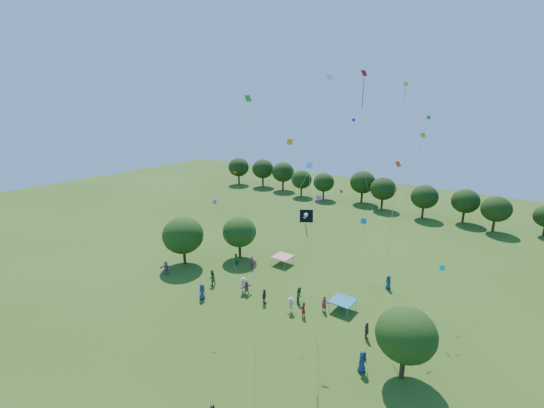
{
  "coord_description": "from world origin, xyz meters",
  "views": [
    {
      "loc": [
        19.74,
        -12.6,
        20.38
      ],
      "look_at": [
        0.0,
        14.0,
        11.0
      ],
      "focal_mm": 24.0,
      "sensor_mm": 36.0,
      "label": 1
    }
  ],
  "objects_px": {
    "near_tree_west": "(183,235)",
    "near_tree_north": "(239,232)",
    "red_high_kite": "(337,124)",
    "tent_blue": "(343,301)",
    "near_tree_east": "(406,335)",
    "tent_red_stripe": "(283,257)",
    "pirate_kite": "(306,218)"
  },
  "relations": [
    {
      "from": "tent_blue",
      "to": "red_high_kite",
      "type": "distance_m",
      "value": 17.62
    },
    {
      "from": "tent_blue",
      "to": "red_high_kite",
      "type": "relative_size",
      "value": 0.1
    },
    {
      "from": "tent_blue",
      "to": "red_high_kite",
      "type": "bearing_deg",
      "value": 137.41
    },
    {
      "from": "tent_red_stripe",
      "to": "pirate_kite",
      "type": "relative_size",
      "value": 0.2
    },
    {
      "from": "tent_red_stripe",
      "to": "tent_blue",
      "type": "bearing_deg",
      "value": -25.44
    },
    {
      "from": "near_tree_north",
      "to": "near_tree_west",
      "type": "bearing_deg",
      "value": -127.07
    },
    {
      "from": "near_tree_east",
      "to": "pirate_kite",
      "type": "relative_size",
      "value": 0.54
    },
    {
      "from": "near_tree_west",
      "to": "red_high_kite",
      "type": "bearing_deg",
      "value": 14.96
    },
    {
      "from": "near_tree_west",
      "to": "near_tree_north",
      "type": "bearing_deg",
      "value": 52.93
    },
    {
      "from": "pirate_kite",
      "to": "red_high_kite",
      "type": "relative_size",
      "value": 0.49
    },
    {
      "from": "near_tree_west",
      "to": "near_tree_east",
      "type": "bearing_deg",
      "value": -6.93
    },
    {
      "from": "red_high_kite",
      "to": "near_tree_north",
      "type": "bearing_deg",
      "value": 176.37
    },
    {
      "from": "near_tree_west",
      "to": "near_tree_north",
      "type": "relative_size",
      "value": 1.11
    },
    {
      "from": "near_tree_east",
      "to": "tent_red_stripe",
      "type": "height_order",
      "value": "near_tree_east"
    },
    {
      "from": "tent_red_stripe",
      "to": "pirate_kite",
      "type": "distance_m",
      "value": 19.03
    },
    {
      "from": "near_tree_west",
      "to": "tent_blue",
      "type": "relative_size",
      "value": 2.87
    },
    {
      "from": "tent_red_stripe",
      "to": "tent_blue",
      "type": "distance_m",
      "value": 12.27
    },
    {
      "from": "near_tree_west",
      "to": "near_tree_east",
      "type": "height_order",
      "value": "near_tree_west"
    },
    {
      "from": "tent_blue",
      "to": "pirate_kite",
      "type": "bearing_deg",
      "value": -94.41
    },
    {
      "from": "near_tree_west",
      "to": "pirate_kite",
      "type": "bearing_deg",
      "value": -11.89
    },
    {
      "from": "near_tree_north",
      "to": "tent_blue",
      "type": "xyz_separation_m",
      "value": [
        16.88,
        -3.51,
        -2.64
      ]
    },
    {
      "from": "pirate_kite",
      "to": "tent_red_stripe",
      "type": "bearing_deg",
      "value": 131.49
    },
    {
      "from": "near_tree_north",
      "to": "tent_red_stripe",
      "type": "bearing_deg",
      "value": 16.86
    },
    {
      "from": "tent_red_stripe",
      "to": "red_high_kite",
      "type": "distance_m",
      "value": 19.24
    },
    {
      "from": "tent_blue",
      "to": "red_high_kite",
      "type": "height_order",
      "value": "red_high_kite"
    },
    {
      "from": "near_tree_west",
      "to": "red_high_kite",
      "type": "relative_size",
      "value": 0.29
    },
    {
      "from": "near_tree_east",
      "to": "tent_blue",
      "type": "height_order",
      "value": "near_tree_east"
    },
    {
      "from": "pirate_kite",
      "to": "red_high_kite",
      "type": "bearing_deg",
      "value": 104.1
    },
    {
      "from": "near_tree_west",
      "to": "red_high_kite",
      "type": "xyz_separation_m",
      "value": [
        18.43,
        4.92,
        14.25
      ]
    },
    {
      "from": "near_tree_east",
      "to": "pirate_kite",
      "type": "bearing_deg",
      "value": -174.25
    },
    {
      "from": "red_high_kite",
      "to": "near_tree_east",
      "type": "bearing_deg",
      "value": -38.46
    },
    {
      "from": "tent_blue",
      "to": "near_tree_east",
      "type": "bearing_deg",
      "value": -36.82
    }
  ]
}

